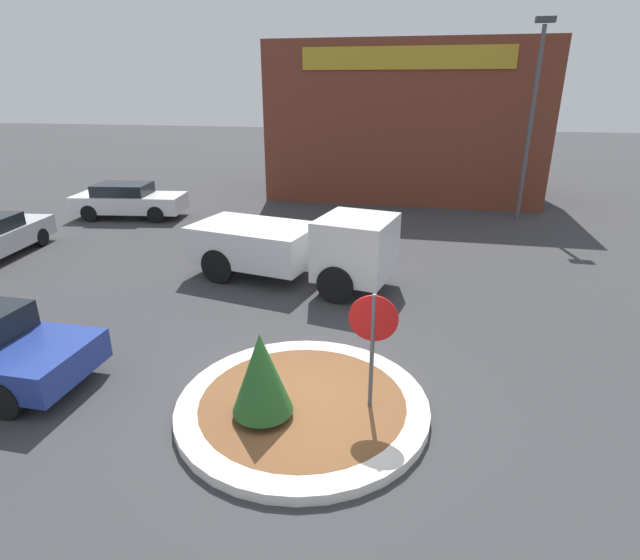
{
  "coord_description": "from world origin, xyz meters",
  "views": [
    {
      "loc": [
        1.72,
        -6.91,
        5.14
      ],
      "look_at": [
        -0.31,
        2.99,
        1.2
      ],
      "focal_mm": 28.0,
      "sensor_mm": 36.0,
      "label": 1
    }
  ],
  "objects_px": {
    "stop_sign": "(373,333)",
    "parked_sedan_white": "(128,200)",
    "light_pole": "(533,109)",
    "utility_truck": "(296,246)"
  },
  "relations": [
    {
      "from": "utility_truck",
      "to": "parked_sedan_white",
      "type": "distance_m",
      "value": 10.3
    },
    {
      "from": "stop_sign",
      "to": "light_pole",
      "type": "xyz_separation_m",
      "value": [
        4.55,
        14.56,
        2.8
      ]
    },
    {
      "from": "stop_sign",
      "to": "light_pole",
      "type": "height_order",
      "value": "light_pole"
    },
    {
      "from": "utility_truck",
      "to": "light_pole",
      "type": "xyz_separation_m",
      "value": [
        7.25,
        8.82,
        3.29
      ]
    },
    {
      "from": "stop_sign",
      "to": "parked_sedan_white",
      "type": "distance_m",
      "value": 16.07
    },
    {
      "from": "light_pole",
      "to": "parked_sedan_white",
      "type": "bearing_deg",
      "value": -168.74
    },
    {
      "from": "utility_truck",
      "to": "parked_sedan_white",
      "type": "relative_size",
      "value": 1.29
    },
    {
      "from": "stop_sign",
      "to": "utility_truck",
      "type": "xyz_separation_m",
      "value": [
        -2.7,
        5.74,
        -0.49
      ]
    },
    {
      "from": "utility_truck",
      "to": "stop_sign",
      "type": "bearing_deg",
      "value": -53.01
    },
    {
      "from": "stop_sign",
      "to": "parked_sedan_white",
      "type": "xyz_separation_m",
      "value": [
        -11.3,
        11.41,
        -0.79
      ]
    }
  ]
}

